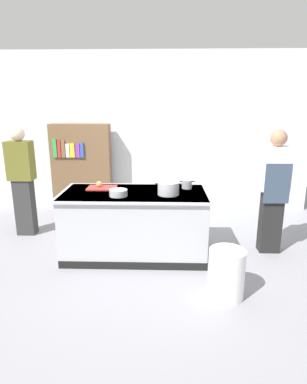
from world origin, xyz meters
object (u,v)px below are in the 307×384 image
at_px(sauce_pan, 187,184).
at_px(bookshelf, 82,169).
at_px(person_chef, 274,189).
at_px(stock_pot, 168,188).
at_px(trash_bin, 226,274).
at_px(person_guest, 22,179).
at_px(onion, 99,184).
at_px(mixing_bowl, 118,193).

xyz_separation_m(sauce_pan, bookshelf, (-1.88, 1.58, -0.11)).
height_order(person_chef, bookshelf, person_chef).
xyz_separation_m(stock_pot, bookshelf, (-1.61, 1.90, -0.13)).
height_order(trash_bin, person_guest, person_guest).
distance_m(onion, person_guest, 1.40).
bearing_deg(mixing_bowl, person_guest, 151.62).
height_order(onion, mixing_bowl, onion).
distance_m(person_guest, bookshelf, 1.29).
bearing_deg(person_guest, person_chef, 88.01).
relative_size(onion, sauce_pan, 0.38).
relative_size(person_chef, person_guest, 1.00).
bearing_deg(mixing_bowl, onion, 129.74).
relative_size(sauce_pan, bookshelf, 0.12).
bearing_deg(person_chef, mixing_bowl, 85.80).
distance_m(stock_pot, person_guest, 2.41).
xyz_separation_m(mixing_bowl, person_chef, (2.09, 0.35, -0.03)).
bearing_deg(onion, bookshelf, 112.04).
bearing_deg(mixing_bowl, trash_bin, -32.94).
height_order(person_guest, bookshelf, person_guest).
height_order(trash_bin, person_chef, person_chef).
height_order(stock_pot, person_guest, person_guest).
relative_size(mixing_bowl, person_chef, 0.13).
bearing_deg(person_guest, trash_bin, 65.75).
bearing_deg(trash_bin, onion, 142.71).
xyz_separation_m(stock_pot, trash_bin, (0.62, -0.90, -0.71)).
height_order(sauce_pan, person_guest, person_guest).
bearing_deg(onion, sauce_pan, 1.20).
distance_m(stock_pot, sauce_pan, 0.42).
xyz_separation_m(trash_bin, person_guest, (-2.89, 1.70, 0.64)).
bearing_deg(sauce_pan, bookshelf, 139.99).
distance_m(stock_pot, person_chef, 1.47).
bearing_deg(mixing_bowl, sauce_pan, 24.67).
height_order(stock_pot, trash_bin, stock_pot).
distance_m(person_chef, person_guest, 3.76).
bearing_deg(person_chef, person_guest, 68.13).
relative_size(onion, person_chef, 0.05).
xyz_separation_m(trash_bin, person_chef, (0.83, 1.17, 0.64)).
relative_size(person_guest, bookshelf, 1.01).
bearing_deg(person_chef, sauce_pan, 73.09).
xyz_separation_m(sauce_pan, trash_bin, (0.35, -1.23, -0.69)).
xyz_separation_m(onion, bookshelf, (-0.65, 1.60, -0.11)).
relative_size(person_chef, bookshelf, 1.01).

